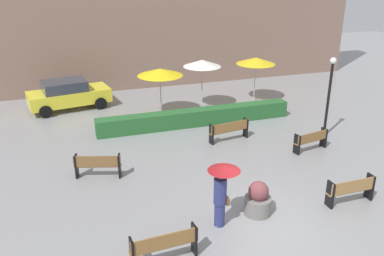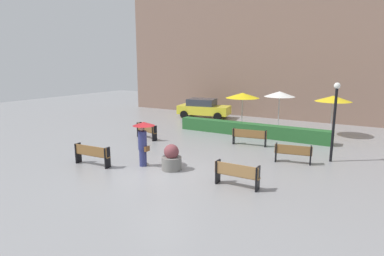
# 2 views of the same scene
# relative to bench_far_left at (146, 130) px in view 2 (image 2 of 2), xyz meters

# --- Properties ---
(ground_plane) EXTENTS (60.00, 60.00, 0.00)m
(ground_plane) POSITION_rel_bench_far_left_xyz_m (4.35, -4.51, -0.53)
(ground_plane) COLOR gray
(bench_far_left) EXTENTS (1.69, 0.78, 0.89)m
(bench_far_left) POSITION_rel_bench_far_left_xyz_m (0.00, 0.00, 0.00)
(bench_far_left) COLOR brown
(bench_far_left) RESTS_ON ground
(bench_near_left) EXTENTS (1.84, 0.44, 0.91)m
(bench_near_left) POSITION_rel_bench_far_left_xyz_m (1.13, -5.26, 0.01)
(bench_near_left) COLOR olive
(bench_near_left) RESTS_ON ground
(bench_far_right) EXTENTS (1.65, 0.62, 0.85)m
(bench_far_right) POSITION_rel_bench_far_left_xyz_m (8.72, -0.41, -0.03)
(bench_far_right) COLOR olive
(bench_far_right) RESTS_ON ground
(bench_back_row) EXTENTS (1.90, 0.60, 0.89)m
(bench_back_row) POSITION_rel_bench_far_left_xyz_m (5.89, 1.62, 0.00)
(bench_back_row) COLOR olive
(bench_back_row) RESTS_ON ground
(bench_near_right) EXTENTS (1.68, 0.38, 0.89)m
(bench_near_right) POSITION_rel_bench_far_left_xyz_m (7.63, -4.37, -0.01)
(bench_near_right) COLOR #9E7242
(bench_near_right) RESTS_ON ground
(pedestrian_with_umbrella) EXTENTS (0.96, 0.96, 1.98)m
(pedestrian_with_umbrella) POSITION_rel_bench_far_left_xyz_m (3.16, -4.16, 0.75)
(pedestrian_with_umbrella) COLOR navy
(pedestrian_with_umbrella) RESTS_ON ground
(planter_pot) EXTENTS (0.85, 0.85, 1.11)m
(planter_pot) POSITION_rel_bench_far_left_xyz_m (4.48, -3.95, -0.05)
(planter_pot) COLOR slate
(planter_pot) RESTS_ON ground
(lamp_post) EXTENTS (0.28, 0.28, 3.62)m
(lamp_post) POSITION_rel_bench_far_left_xyz_m (10.18, 0.73, 1.71)
(lamp_post) COLOR black
(lamp_post) RESTS_ON ground
(patio_umbrella_yellow) EXTENTS (2.27, 2.27, 2.48)m
(patio_umbrella_yellow) POSITION_rel_bench_far_left_xyz_m (3.83, 5.68, 1.77)
(patio_umbrella_yellow) COLOR silver
(patio_umbrella_yellow) RESTS_ON ground
(patio_umbrella_white) EXTENTS (1.99, 1.99, 2.66)m
(patio_umbrella_white) POSITION_rel_bench_far_left_xyz_m (6.21, 6.15, 1.94)
(patio_umbrella_white) COLOR silver
(patio_umbrella_white) RESTS_ON ground
(patio_umbrella_yellow_far) EXTENTS (2.14, 2.14, 2.51)m
(patio_umbrella_yellow_far) POSITION_rel_bench_far_left_xyz_m (9.43, 6.38, 1.80)
(patio_umbrella_yellow_far) COLOR silver
(patio_umbrella_yellow_far) RESTS_ON ground
(hedge_strip) EXTENTS (9.56, 0.70, 0.78)m
(hedge_strip) POSITION_rel_bench_far_left_xyz_m (5.11, 3.89, -0.14)
(hedge_strip) COLOR #28602D
(hedge_strip) RESTS_ON ground
(building_facade) EXTENTS (28.00, 1.20, 10.66)m
(building_facade) POSITION_rel_bench_far_left_xyz_m (4.35, 11.49, 4.80)
(building_facade) COLOR #846656
(building_facade) RESTS_ON ground
(parked_car) EXTENTS (4.44, 2.54, 1.57)m
(parked_car) POSITION_rel_bench_far_left_xyz_m (-0.61, 8.35, 0.28)
(parked_car) COLOR yellow
(parked_car) RESTS_ON ground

